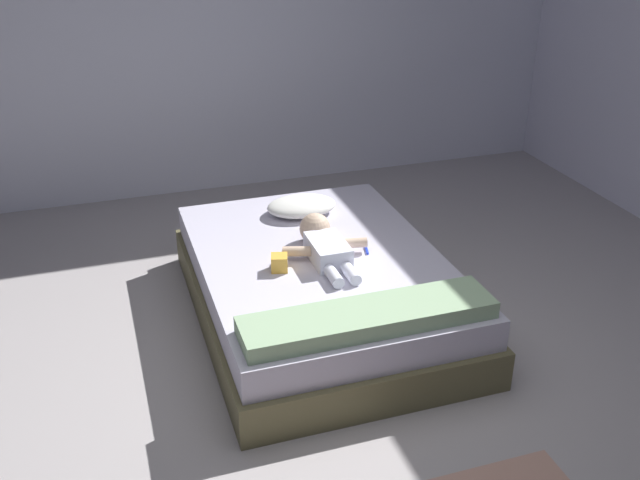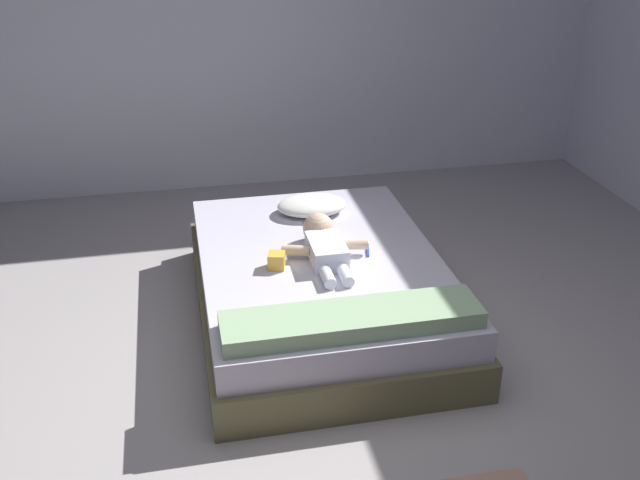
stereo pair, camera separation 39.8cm
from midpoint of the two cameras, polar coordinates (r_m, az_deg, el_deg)
name	(u,v)px [view 2 (the right image)]	position (r m, az deg, el deg)	size (l,w,h in m)	color
ground_plane	(303,414)	(3.52, 1.98, -13.65)	(8.00, 8.00, 0.00)	#A49E9E
wall_behind_bed	(228,12)	(5.71, -5.21, 17.40)	(8.00, 0.12, 2.74)	silver
bed	(320,287)	(4.12, 2.77, -3.79)	(1.36, 1.90, 0.39)	brown
pillow	(312,205)	(4.52, 1.87, 2.69)	(0.44, 0.31, 0.10)	white
baby	(324,244)	(4.00, 3.17, -0.39)	(0.49, 0.63, 0.18)	white
toothbrush	(368,249)	(4.10, 6.56, -0.82)	(0.05, 0.15, 0.02)	blue
blanket	(352,320)	(3.40, 5.91, -6.35)	(1.22, 0.28, 0.08)	#94B48B
toy_block	(276,261)	(3.88, -0.54, -1.71)	(0.11, 0.11, 0.09)	#F2B33D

